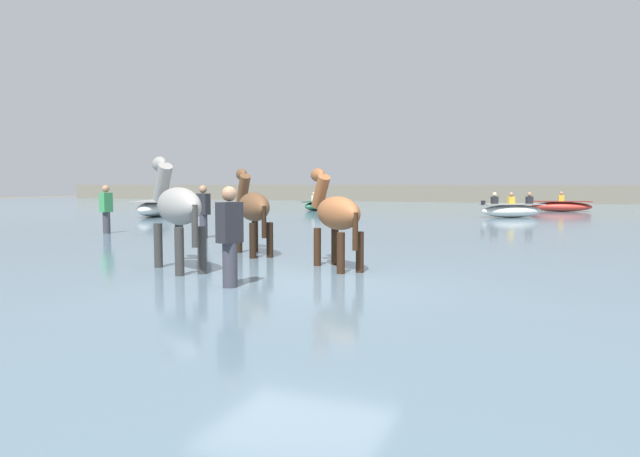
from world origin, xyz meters
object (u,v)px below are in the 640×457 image
boat_mid_outer (512,210)px  person_wading_close (203,215)px  boat_near_port (155,208)px  horse_lead_chestnut (336,216)px  horse_trailing_bay (253,209)px  person_wading_mid (106,212)px  boat_mid_channel (561,206)px  boat_distant_west (315,205)px  person_onlooker_left (230,244)px  horse_flank_grey (177,209)px

boat_mid_outer → person_wading_close: 14.28m
boat_near_port → boat_mid_outer: 15.05m
person_wading_close → horse_lead_chestnut: bearing=-37.3°
boat_mid_outer → boat_near_port: bearing=-161.8°
horse_trailing_bay → boat_near_port: bearing=134.6°
horse_trailing_bay → person_wading_mid: horse_trailing_bay is taller
boat_near_port → boat_mid_channel: size_ratio=1.20×
boat_near_port → person_wading_close: person_wading_close is taller
boat_distant_west → boat_near_port: boat_near_port is taller
boat_mid_outer → person_wading_mid: size_ratio=1.69×
boat_mid_outer → boat_distant_west: bearing=162.2°
boat_near_port → person_onlooker_left: (11.75, -13.81, 0.24)m
boat_mid_channel → boat_distant_west: bearing=-165.6°
boat_mid_outer → person_wading_close: (-6.79, -12.56, 0.29)m
horse_trailing_bay → person_onlooker_left: 3.63m
horse_flank_grey → person_wading_close: size_ratio=1.31×
boat_distant_west → person_onlooker_left: bearing=-70.8°
boat_mid_channel → person_wading_mid: bearing=-122.9°
person_wading_close → person_onlooker_left: bearing=-54.5°
horse_flank_grey → person_onlooker_left: bearing=-34.0°
boat_mid_outer → horse_flank_grey: bearing=-103.3°
horse_lead_chestnut → boat_near_port: bearing=137.0°
horse_lead_chestnut → person_wading_close: size_ratio=1.19×
horse_flank_grey → boat_mid_outer: size_ratio=0.77×
horse_lead_chestnut → person_wading_close: horse_lead_chestnut is taller
horse_lead_chestnut → person_wading_mid: 9.18m
boat_near_port → person_onlooker_left: bearing=-49.6°
horse_flank_grey → boat_mid_channel: horse_flank_grey is taller
horse_trailing_bay → boat_near_port: horse_trailing_bay is taller
boat_distant_west → person_wading_close: size_ratio=1.59×
boat_distant_west → person_onlooker_left: (7.55, -21.74, 0.33)m
boat_mid_outer → person_onlooker_left: (-2.55, -18.50, 0.29)m
boat_distant_west → boat_mid_channel: size_ratio=0.86×
boat_distant_west → boat_mid_channel: bearing=14.4°
horse_trailing_bay → boat_mid_outer: size_ratio=0.72×
horse_flank_grey → boat_near_port: (-10.17, 12.74, -0.64)m
horse_lead_chestnut → boat_mid_channel: 23.03m
person_wading_close → boat_mid_channel: bearing=65.0°
boat_mid_outer → boat_mid_channel: 6.67m
horse_trailing_bay → person_onlooker_left: horse_trailing_bay is taller
boat_mid_outer → person_wading_close: size_ratio=1.69×
boat_near_port → person_onlooker_left: 18.14m
boat_mid_channel → person_wading_close: 20.87m
boat_distant_west → boat_mid_outer: bearing=-17.8°
person_onlooker_left → horse_lead_chestnut: bearing=71.5°
horse_lead_chestnut → horse_flank_grey: (-2.31, -1.09, 0.12)m
horse_flank_grey → person_wading_mid: size_ratio=1.31×
boat_distant_west → boat_mid_outer: size_ratio=0.94×
person_wading_mid → person_onlooker_left: bearing=-39.2°
person_wading_close → person_onlooker_left: size_ratio=1.00×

